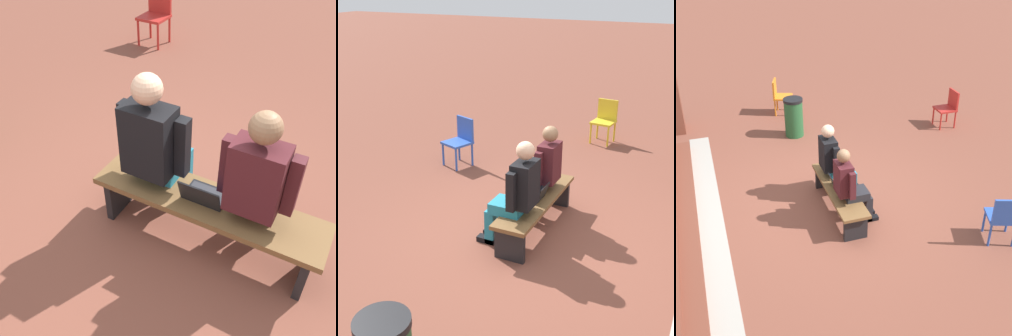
{
  "view_description": "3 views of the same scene",
  "coord_description": "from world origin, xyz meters",
  "views": [
    {
      "loc": [
        -1.02,
        1.92,
        2.51
      ],
      "look_at": [
        -0.12,
        0.3,
        0.97
      ],
      "focal_mm": 42.0,
      "sensor_mm": 36.0,
      "label": 1
    },
    {
      "loc": [
        4.8,
        1.92,
        3.12
      ],
      "look_at": [
        -0.25,
        -0.5,
        0.8
      ],
      "focal_mm": 50.0,
      "sensor_mm": 36.0,
      "label": 2
    },
    {
      "loc": [
        -6.41,
        1.92,
        4.59
      ],
      "look_at": [
        -0.35,
        -0.12,
        0.87
      ],
      "focal_mm": 50.0,
      "sensor_mm": 36.0,
      "label": 3
    }
  ],
  "objects": [
    {
      "name": "person_student",
      "position": [
        -0.59,
        -0.13,
        0.71
      ],
      "size": [
        0.54,
        0.68,
        1.33
      ],
      "color": "#232328",
      "rests_on": "ground"
    },
    {
      "name": "bench",
      "position": [
        -0.25,
        -0.07,
        0.35
      ],
      "size": [
        1.8,
        0.44,
        0.45
      ],
      "color": "brown",
      "rests_on": "ground"
    },
    {
      "name": "ground_plane",
      "position": [
        0.0,
        0.0,
        0.0
      ],
      "size": [
        60.0,
        60.0,
        0.0
      ],
      "primitive_type": "plane",
      "color": "brown"
    },
    {
      "name": "person_adult",
      "position": [
        0.22,
        -0.14,
        0.73
      ],
      "size": [
        0.56,
        0.71,
        1.38
      ],
      "color": "teal",
      "rests_on": "ground"
    },
    {
      "name": "laptop",
      "position": [
        -0.23,
        -0.06,
        0.5
      ],
      "size": [
        0.32,
        0.29,
        0.21
      ],
      "color": "black",
      "rests_on": "bench"
    },
    {
      "name": "plastic_chair_mid_courtyard",
      "position": [
        -4.11,
        -0.16,
        0.48
      ],
      "size": [
        0.46,
        0.46,
        0.84
      ],
      "color": "gold",
      "rests_on": "ground"
    },
    {
      "name": "plastic_chair_by_pillar",
      "position": [
        -1.82,
        -2.12,
        0.48
      ],
      "size": [
        0.54,
        0.54,
        0.84
      ],
      "color": "#2D56B7",
      "rests_on": "ground"
    }
  ]
}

